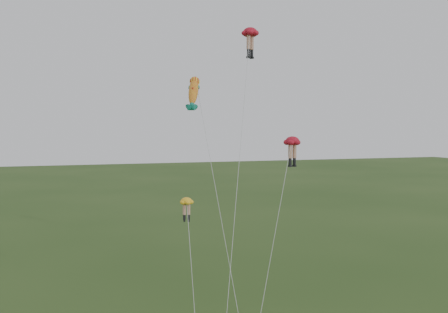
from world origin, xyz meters
name	(u,v)px	position (x,y,z in m)	size (l,w,h in m)	color
ground	(234,313)	(0.00, 0.00, 0.00)	(300.00, 300.00, 0.00)	#284418
legs_kite_red_high	(250,37)	(4.71, 8.93, 21.01)	(7.32, 12.51, 21.89)	#B51224
legs_kite_red_mid	(292,145)	(7.70, 6.51, 11.56)	(7.47, 9.33, 12.29)	#B51224
legs_kite_yellow	(187,208)	(-3.33, 0.13, 7.61)	(1.19, 4.35, 8.31)	yellow
fish_kite	(194,92)	(-0.72, 7.83, 16.04)	(1.91, 11.71, 17.66)	yellow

